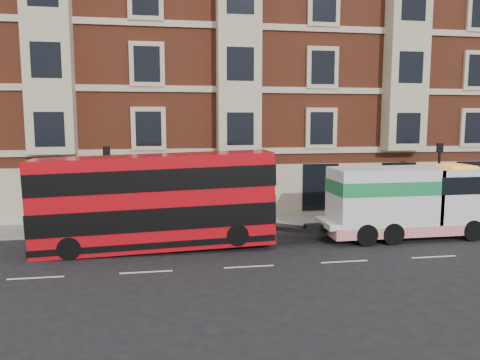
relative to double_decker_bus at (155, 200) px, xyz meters
name	(u,v)px	position (x,y,z in m)	size (l,w,h in m)	color
ground	(249,267)	(3.65, -3.24, -2.25)	(120.00, 120.00, 0.00)	black
sidewalk	(224,224)	(3.65, 4.26, -2.17)	(90.00, 3.00, 0.15)	slate
victorian_terrace	(216,57)	(4.15, 11.76, 7.82)	(45.00, 12.00, 20.40)	brown
lamp_post_west	(108,183)	(-2.35, 2.96, 0.43)	(0.35, 0.15, 4.35)	black
lamp_post_east	(438,176)	(15.65, 2.96, 0.43)	(0.35, 0.15, 4.35)	black
double_decker_bus	(155,200)	(0.00, 0.00, 0.00)	(10.48, 2.41, 4.24)	#B70A12
tow_truck	(405,201)	(12.05, 0.00, -0.39)	(8.39, 2.48, 3.50)	silver
pedestrian	(59,216)	(-4.72, 2.91, -1.17)	(0.68, 0.45, 1.86)	black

